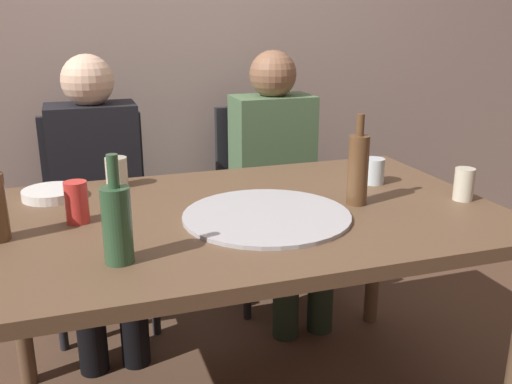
% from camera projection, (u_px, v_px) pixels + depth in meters
% --- Properties ---
extents(back_wall, '(6.00, 0.10, 2.60)m').
position_uv_depth(back_wall, '(168.00, 18.00, 2.67)').
color(back_wall, gray).
rests_on(back_wall, ground_plane).
extents(dining_table, '(1.56, 0.97, 0.74)m').
position_uv_depth(dining_table, '(245.00, 233.00, 1.76)').
color(dining_table, brown).
rests_on(dining_table, ground_plane).
extents(pizza_tray, '(0.50, 0.50, 0.01)m').
position_uv_depth(pizza_tray, '(267.00, 216.00, 1.68)').
color(pizza_tray, '#ADADB2').
rests_on(pizza_tray, dining_table).
extents(wine_bottle, '(0.07, 0.07, 0.27)m').
position_uv_depth(wine_bottle, '(117.00, 222.00, 1.35)').
color(wine_bottle, '#2D5133').
rests_on(wine_bottle, dining_table).
extents(beer_bottle, '(0.06, 0.06, 0.29)m').
position_uv_depth(beer_bottle, '(358.00, 168.00, 1.77)').
color(beer_bottle, brown).
rests_on(beer_bottle, dining_table).
extents(tumbler_near, '(0.08, 0.08, 0.09)m').
position_uv_depth(tumbler_near, '(374.00, 171.00, 2.01)').
color(tumbler_near, silver).
rests_on(tumbler_near, dining_table).
extents(tumbler_far, '(0.06, 0.06, 0.11)m').
position_uv_depth(tumbler_far, '(464.00, 184.00, 1.83)').
color(tumbler_far, beige).
rests_on(tumbler_far, dining_table).
extents(wine_glass, '(0.08, 0.08, 0.10)m').
position_uv_depth(wine_glass, '(117.00, 172.00, 1.97)').
color(wine_glass, beige).
rests_on(wine_glass, dining_table).
extents(soda_can, '(0.07, 0.07, 0.12)m').
position_uv_depth(soda_can, '(77.00, 202.00, 1.63)').
color(soda_can, red).
rests_on(soda_can, dining_table).
extents(plate_stack, '(0.19, 0.19, 0.03)m').
position_uv_depth(plate_stack, '(52.00, 194.00, 1.86)').
color(plate_stack, white).
rests_on(plate_stack, dining_table).
extents(chair_left, '(0.44, 0.44, 0.90)m').
position_uv_depth(chair_left, '(98.00, 206.00, 2.49)').
color(chair_left, black).
rests_on(chair_left, ground_plane).
extents(chair_right, '(0.44, 0.44, 0.90)m').
position_uv_depth(chair_right, '(268.00, 189.00, 2.73)').
color(chair_right, black).
rests_on(chair_right, ground_plane).
extents(guest_in_sweater, '(0.36, 0.56, 1.17)m').
position_uv_depth(guest_in_sweater, '(98.00, 188.00, 2.31)').
color(guest_in_sweater, black).
rests_on(guest_in_sweater, ground_plane).
extents(guest_in_beanie, '(0.36, 0.56, 1.17)m').
position_uv_depth(guest_in_beanie, '(279.00, 172.00, 2.55)').
color(guest_in_beanie, '#4C6B47').
rests_on(guest_in_beanie, ground_plane).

